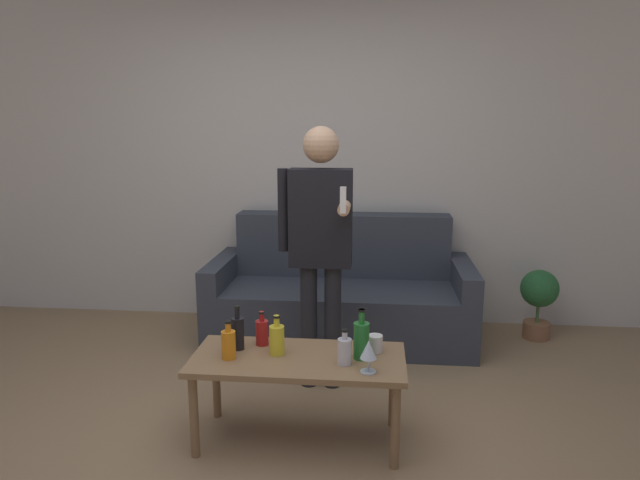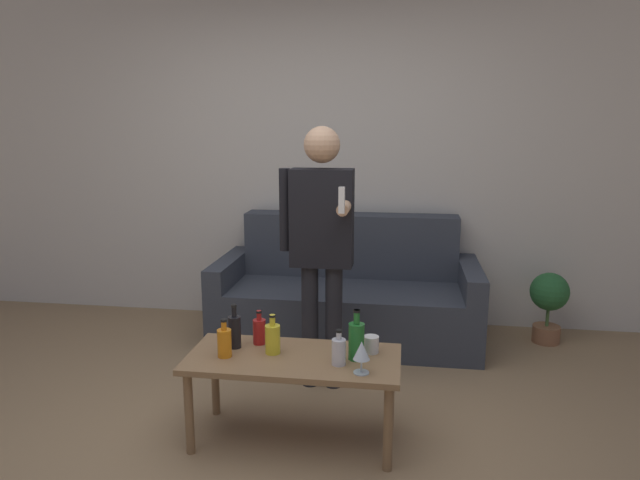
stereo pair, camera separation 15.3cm
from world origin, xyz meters
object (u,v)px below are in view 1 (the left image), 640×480
at_px(couch, 341,296).
at_px(coffee_table, 298,367).
at_px(bottle_orange, 361,339).
at_px(person_standing_front, 320,236).

relative_size(couch, coffee_table, 1.81).
distance_m(couch, bottle_orange, 1.50).
distance_m(couch, coffee_table, 1.49).
relative_size(coffee_table, bottle_orange, 4.19).
bearing_deg(coffee_table, bottle_orange, 2.24).
bearing_deg(person_standing_front, coffee_table, -94.22).
distance_m(bottle_orange, person_standing_front, 0.78).
distance_m(coffee_table, person_standing_front, 0.84).
bearing_deg(couch, coffee_table, -94.64).
xyz_separation_m(couch, coffee_table, (-0.12, -1.48, 0.08)).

